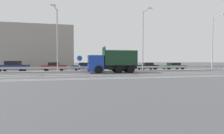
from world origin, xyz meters
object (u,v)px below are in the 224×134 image
at_px(dump_truck, 106,64).
at_px(parked_car_6, 147,66).
at_px(median_road_sign, 80,63).
at_px(street_lamp_1, 57,37).
at_px(parked_car_5, 118,66).
at_px(street_lamp_2, 143,38).
at_px(parked_car_2, 12,66).
at_px(parked_car_4, 85,66).
at_px(parked_car_7, 173,66).
at_px(street_lamp_3, 213,40).
at_px(parked_car_3, 54,67).

distance_m(dump_truck, parked_car_6, 10.58).
xyz_separation_m(median_road_sign, parked_car_6, (12.24, 3.40, -0.61)).
bearing_deg(street_lamp_1, parked_car_5, 21.08).
relative_size(median_road_sign, street_lamp_2, 0.26).
distance_m(parked_car_2, parked_car_4, 11.32).
height_order(dump_truck, parked_car_7, dump_truck).
xyz_separation_m(dump_truck, street_lamp_3, (19.35, 2.27, 3.95)).
height_order(parked_car_3, parked_car_6, parked_car_3).
xyz_separation_m(dump_truck, parked_car_5, (3.24, 6.12, -0.57)).
bearing_deg(median_road_sign, street_lamp_1, -174.89).
distance_m(street_lamp_1, parked_car_2, 9.26).
xyz_separation_m(parked_car_4, parked_car_6, (11.15, -0.51, -0.00)).
bearing_deg(parked_car_6, parked_car_3, 88.04).
bearing_deg(parked_car_7, parked_car_5, 85.20).
xyz_separation_m(street_lamp_1, street_lamp_3, (26.03, -0.03, 0.17)).
height_order(median_road_sign, parked_car_2, median_road_sign).
xyz_separation_m(street_lamp_1, parked_car_2, (-7.09, 4.19, -4.23)).
xyz_separation_m(parked_car_5, parked_car_6, (5.47, -0.14, 0.00)).
xyz_separation_m(median_road_sign, parked_car_3, (-3.90, 3.44, -0.59)).
xyz_separation_m(median_road_sign, parked_car_7, (17.49, 3.37, -0.63)).
distance_m(median_road_sign, parked_car_3, 5.24).
relative_size(street_lamp_2, street_lamp_3, 1.02).
bearing_deg(street_lamp_3, street_lamp_1, 179.94).
distance_m(street_lamp_3, parked_car_3, 27.42).
distance_m(parked_car_4, parked_car_5, 5.69).
height_order(parked_car_4, parked_car_5, parked_car_5).
distance_m(street_lamp_1, parked_car_5, 11.48).
height_order(street_lamp_3, parked_car_5, street_lamp_3).
relative_size(street_lamp_3, parked_car_4, 1.98).
bearing_deg(parked_car_2, street_lamp_3, -94.33).
xyz_separation_m(street_lamp_3, parked_car_4, (-21.79, 4.22, -4.51)).
bearing_deg(street_lamp_1, dump_truck, -19.01).
bearing_deg(dump_truck, parked_car_5, -26.72).
distance_m(street_lamp_2, parked_car_2, 21.05).
xyz_separation_m(parked_car_2, parked_car_3, (6.32, -0.47, -0.09)).
bearing_deg(parked_car_5, parked_car_7, 93.14).
bearing_deg(median_road_sign, parked_car_5, 27.60).
bearing_deg(parked_car_5, street_lamp_1, -64.86).
bearing_deg(parked_car_6, parked_car_7, -92.16).
bearing_deg(parked_car_3, dump_truck, 50.01).
height_order(street_lamp_3, parked_car_4, street_lamp_3).
xyz_separation_m(dump_truck, median_road_sign, (-3.53, 2.58, 0.05)).
bearing_deg(median_road_sign, dump_truck, -36.14).
relative_size(street_lamp_3, parked_car_2, 1.93).
distance_m(parked_car_4, parked_car_7, 16.41).
bearing_deg(parked_car_6, street_lamp_3, -111.03).
bearing_deg(parked_car_3, parked_car_7, 88.81).
xyz_separation_m(median_road_sign, parked_car_5, (6.77, 3.54, -0.61)).
distance_m(median_road_sign, street_lamp_2, 10.67).
bearing_deg(parked_car_4, parked_car_7, 92.53).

